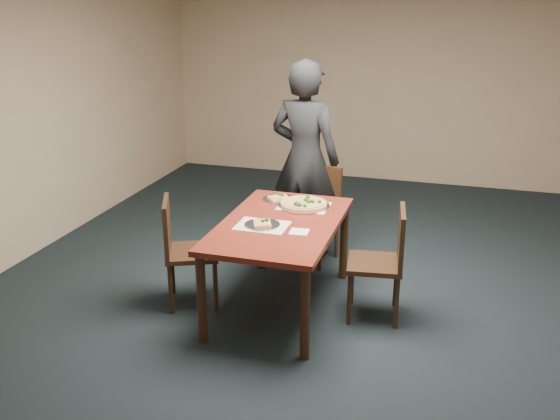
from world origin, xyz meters
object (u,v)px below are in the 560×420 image
(pizza_pan, at_px, (304,204))
(slice_plate_far, at_px, (279,198))
(chair_left, at_px, (182,246))
(slice_plate_near, at_px, (262,224))
(chair_right, at_px, (385,257))
(diner, at_px, (305,159))
(dining_table, at_px, (280,233))
(chair_far, at_px, (316,208))

(pizza_pan, xyz_separation_m, slice_plate_far, (-0.26, 0.11, -0.01))
(chair_left, bearing_deg, pizza_pan, -80.25)
(slice_plate_far, bearing_deg, chair_left, -131.67)
(slice_plate_near, distance_m, slice_plate_far, 0.65)
(chair_right, distance_m, diner, 1.51)
(chair_left, xyz_separation_m, pizza_pan, (0.87, 0.58, 0.26))
(dining_table, bearing_deg, chair_right, 6.23)
(diner, bearing_deg, pizza_pan, 114.09)
(dining_table, distance_m, pizza_pan, 0.44)
(slice_plate_far, bearing_deg, slice_plate_near, -84.44)
(diner, bearing_deg, dining_table, 105.22)
(chair_left, bearing_deg, slice_plate_far, -65.51)
(chair_far, bearing_deg, chair_left, -110.20)
(dining_table, distance_m, chair_far, 1.08)
(chair_far, bearing_deg, diner, 153.53)
(dining_table, xyz_separation_m, slice_plate_near, (-0.11, -0.12, 0.11))
(dining_table, bearing_deg, slice_plate_far, 107.87)
(chair_left, distance_m, pizza_pan, 1.08)
(chair_right, relative_size, slice_plate_near, 3.25)
(pizza_pan, xyz_separation_m, slice_plate_near, (-0.19, -0.54, -0.01))
(diner, xyz_separation_m, slice_plate_far, (-0.06, -0.66, -0.19))
(diner, xyz_separation_m, slice_plate_near, (0.00, -1.31, -0.19))
(pizza_pan, height_order, slice_plate_near, pizza_pan)
(slice_plate_far, bearing_deg, pizza_pan, -23.67)
(chair_left, relative_size, pizza_pan, 2.08)
(slice_plate_near, xyz_separation_m, slice_plate_far, (-0.06, 0.65, -0.00))
(diner, relative_size, slice_plate_near, 6.78)
(chair_far, xyz_separation_m, chair_left, (-0.82, -1.23, 0.00))
(chair_far, height_order, diner, diner)
(dining_table, xyz_separation_m, pizza_pan, (0.09, 0.42, 0.11))
(slice_plate_near, bearing_deg, pizza_pan, 70.15)
(chair_far, height_order, slice_plate_far, chair_far)
(diner, bearing_deg, chair_left, 73.41)
(chair_right, relative_size, pizza_pan, 2.08)
(diner, bearing_deg, chair_far, 149.90)
(chair_far, xyz_separation_m, slice_plate_far, (-0.21, -0.54, 0.25))
(chair_left, relative_size, chair_right, 1.00)
(chair_right, height_order, pizza_pan, chair_right)
(dining_table, xyz_separation_m, slice_plate_far, (-0.17, 0.53, 0.10))
(diner, bearing_deg, slice_plate_near, 100.04)
(diner, bearing_deg, slice_plate_far, 94.68)
(chair_far, relative_size, slice_plate_far, 3.25)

